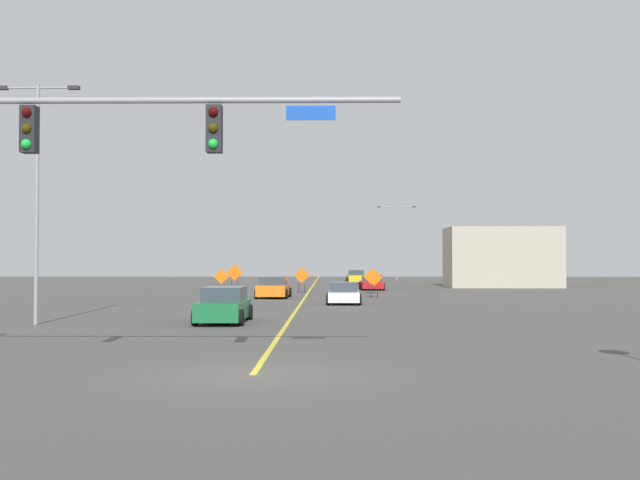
% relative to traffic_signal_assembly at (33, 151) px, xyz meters
% --- Properties ---
extents(ground, '(201.62, 201.62, 0.00)m').
position_rel_traffic_signal_assembly_xyz_m(ground, '(4.91, 0.01, -4.95)').
color(ground, '#4C4947').
extents(road_centre_stripe, '(0.16, 112.01, 0.01)m').
position_rel_traffic_signal_assembly_xyz_m(road_centre_stripe, '(4.91, 56.02, -4.94)').
color(road_centre_stripe, yellow).
rests_on(road_centre_stripe, ground).
extents(traffic_signal_assembly, '(12.48, 0.44, 6.69)m').
position_rel_traffic_signal_assembly_xyz_m(traffic_signal_assembly, '(0.00, 0.00, 0.00)').
color(traffic_signal_assembly, gray).
rests_on(traffic_signal_assembly, ground).
extents(street_lamp_near_right, '(3.30, 0.24, 9.50)m').
position_rel_traffic_signal_assembly_xyz_m(street_lamp_near_right, '(-4.94, 13.08, 0.56)').
color(street_lamp_near_right, gray).
rests_on(street_lamp_near_right, ground).
extents(street_lamp_far_left, '(4.79, 0.24, 9.27)m').
position_rel_traffic_signal_assembly_xyz_m(street_lamp_far_left, '(14.84, 77.55, 0.56)').
color(street_lamp_far_left, gray).
rests_on(street_lamp_far_left, ground).
extents(construction_sign_median_far, '(1.17, 0.16, 1.87)m').
position_rel_traffic_signal_assembly_xyz_m(construction_sign_median_far, '(9.72, 41.11, -3.76)').
color(construction_sign_median_far, orange).
rests_on(construction_sign_median_far, ground).
extents(construction_sign_right_shoulder, '(1.22, 0.23, 1.98)m').
position_rel_traffic_signal_assembly_xyz_m(construction_sign_right_shoulder, '(4.44, 42.04, -3.69)').
color(construction_sign_right_shoulder, orange).
rests_on(construction_sign_right_shoulder, ground).
extents(construction_sign_left_lane, '(1.11, 0.23, 1.89)m').
position_rel_traffic_signal_assembly_xyz_m(construction_sign_left_lane, '(-1.32, 38.96, -3.74)').
color(construction_sign_left_lane, orange).
rests_on(construction_sign_left_lane, ground).
extents(construction_sign_right_lane, '(1.38, 0.36, 2.22)m').
position_rel_traffic_signal_assembly_xyz_m(construction_sign_right_lane, '(-1.34, 46.88, -3.54)').
color(construction_sign_right_lane, orange).
rests_on(construction_sign_right_lane, ground).
extents(construction_sign_left_shoulder, '(1.14, 0.27, 1.94)m').
position_rel_traffic_signal_assembly_xyz_m(construction_sign_left_shoulder, '(9.59, 34.69, -3.71)').
color(construction_sign_left_shoulder, orange).
rests_on(construction_sign_left_shoulder, ground).
extents(car_white_passing, '(2.04, 4.12, 1.26)m').
position_rel_traffic_signal_assembly_xyz_m(car_white_passing, '(7.42, 27.51, -4.36)').
color(car_white_passing, white).
rests_on(car_white_passing, ground).
extents(car_red_far, '(2.08, 4.10, 1.28)m').
position_rel_traffic_signal_assembly_xyz_m(car_red_far, '(10.17, 48.40, -4.35)').
color(car_red_far, red).
rests_on(car_red_far, ground).
extents(car_orange_near, '(2.27, 4.22, 1.43)m').
position_rel_traffic_signal_assembly_xyz_m(car_orange_near, '(2.83, 34.53, -4.29)').
color(car_orange_near, orange).
rests_on(car_orange_near, ground).
extents(car_yellow_mid, '(2.11, 4.04, 1.46)m').
position_rel_traffic_signal_assembly_xyz_m(car_yellow_mid, '(9.42, 66.66, -4.27)').
color(car_yellow_mid, gold).
rests_on(car_yellow_mid, ground).
extents(car_green_approaching, '(2.00, 4.40, 1.45)m').
position_rel_traffic_signal_assembly_xyz_m(car_green_approaching, '(2.31, 14.17, -4.26)').
color(car_green_approaching, '#196B38').
rests_on(car_green_approaching, ground).
extents(roadside_building_east, '(10.21, 5.95, 5.60)m').
position_rel_traffic_signal_assembly_xyz_m(roadside_building_east, '(22.73, 55.09, -2.14)').
color(roadside_building_east, '#B2A893').
rests_on(roadside_building_east, ground).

